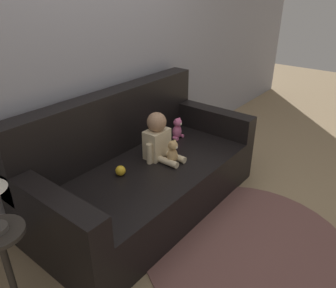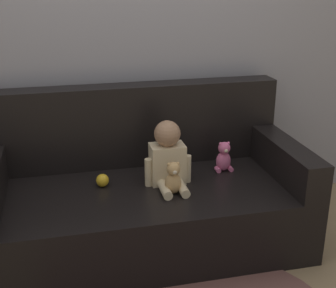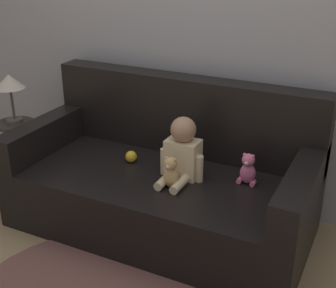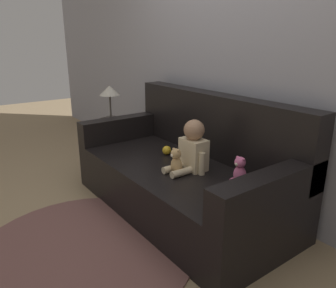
% 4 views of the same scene
% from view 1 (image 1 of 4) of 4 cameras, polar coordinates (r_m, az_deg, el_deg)
% --- Properties ---
extents(ground_plane, '(12.00, 12.00, 0.00)m').
position_cam_1_polar(ground_plane, '(2.93, -3.30, -10.59)').
color(ground_plane, '#9E8460').
extents(wall_back, '(8.00, 0.05, 2.60)m').
position_cam_1_polar(wall_back, '(2.79, -13.15, 16.23)').
color(wall_back, '#93939E').
rests_on(wall_back, ground_plane).
extents(couch, '(1.98, 0.96, 0.96)m').
position_cam_1_polar(couch, '(2.80, -4.59, -4.81)').
color(couch, black).
rests_on(couch, ground_plane).
extents(person_baby, '(0.30, 0.33, 0.40)m').
position_cam_1_polar(person_baby, '(2.73, -1.71, 0.93)').
color(person_baby, beige).
rests_on(person_baby, couch).
extents(teddy_bear_brown, '(0.10, 0.09, 0.21)m').
position_cam_1_polar(teddy_bear_brown, '(2.67, 0.79, -1.43)').
color(teddy_bear_brown, tan).
rests_on(teddy_bear_brown, couch).
extents(plush_toy_side, '(0.12, 0.09, 0.20)m').
position_cam_1_polar(plush_toy_side, '(3.11, 1.63, 2.63)').
color(plush_toy_side, '#DB6699').
rests_on(plush_toy_side, couch).
extents(toy_ball, '(0.08, 0.08, 0.08)m').
position_cam_1_polar(toy_ball, '(2.57, -8.28, -4.61)').
color(toy_ball, gold).
rests_on(toy_ball, couch).
extents(floor_rug, '(1.54, 1.54, 0.01)m').
position_cam_1_polar(floor_rug, '(2.62, 13.45, -16.74)').
color(floor_rug, brown).
rests_on(floor_rug, ground_plane).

